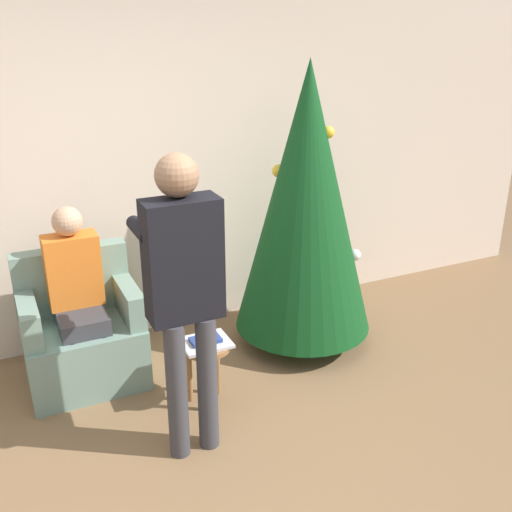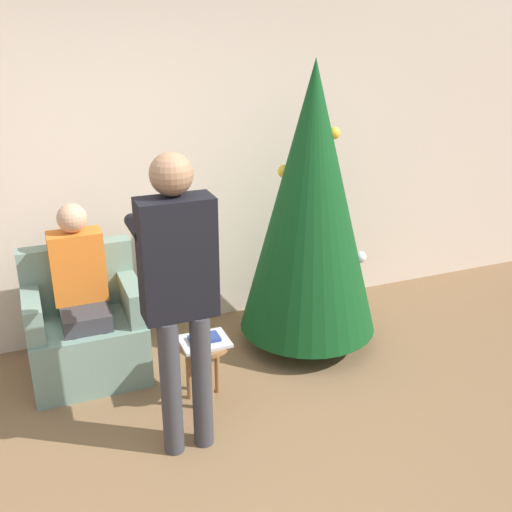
# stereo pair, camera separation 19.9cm
# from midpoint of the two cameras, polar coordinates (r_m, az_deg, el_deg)

# --- Properties ---
(wall_back) EXTENTS (8.00, 0.06, 2.70)m
(wall_back) POSITION_cam_midpoint_polar(r_m,az_deg,el_deg) (4.66, -13.48, 7.96)
(wall_back) COLOR beige
(wall_back) RESTS_ON ground_plane
(christmas_tree) EXTENTS (1.05, 1.05, 2.17)m
(christmas_tree) POSITION_cam_midpoint_polar(r_m,az_deg,el_deg) (4.42, 3.49, 5.22)
(christmas_tree) COLOR brown
(christmas_tree) RESTS_ON ground_plane
(armchair) EXTENTS (0.78, 0.64, 0.93)m
(armchair) POSITION_cam_midpoint_polar(r_m,az_deg,el_deg) (4.43, -17.48, -7.26)
(armchair) COLOR gray
(armchair) RESTS_ON ground_plane
(person_seated) EXTENTS (0.36, 0.46, 1.27)m
(person_seated) POSITION_cam_midpoint_polar(r_m,az_deg,el_deg) (4.26, -17.97, -3.16)
(person_seated) COLOR #38383D
(person_seated) RESTS_ON ground_plane
(person_standing) EXTENTS (0.43, 0.57, 1.78)m
(person_standing) POSITION_cam_midpoint_polar(r_m,az_deg,el_deg) (3.30, -8.58, -2.52)
(person_standing) COLOR #38383D
(person_standing) RESTS_ON ground_plane
(side_stool) EXTENTS (0.33, 0.33, 0.44)m
(side_stool) POSITION_cam_midpoint_polar(r_m,az_deg,el_deg) (4.00, -6.23, -9.44)
(side_stool) COLOR olive
(side_stool) RESTS_ON ground_plane
(laptop) EXTENTS (0.31, 0.26, 0.02)m
(laptop) POSITION_cam_midpoint_polar(r_m,az_deg,el_deg) (3.95, -6.29, -8.23)
(laptop) COLOR silver
(laptop) RESTS_ON side_stool
(book) EXTENTS (0.20, 0.12, 0.02)m
(book) POSITION_cam_midpoint_polar(r_m,az_deg,el_deg) (3.94, -6.30, -7.95)
(book) COLOR navy
(book) RESTS_ON laptop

